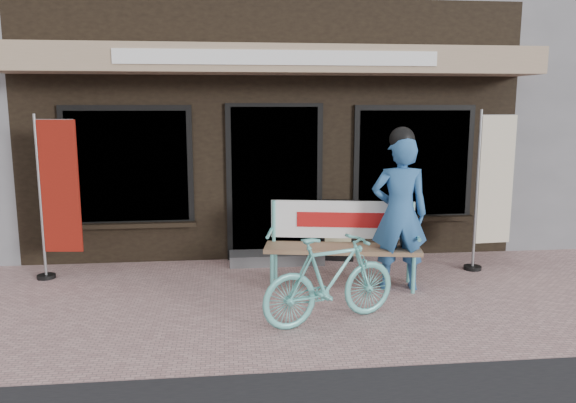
{
  "coord_description": "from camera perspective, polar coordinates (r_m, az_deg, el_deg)",
  "views": [
    {
      "loc": [
        -0.67,
        -5.79,
        2.19
      ],
      "look_at": [
        0.05,
        0.7,
        1.05
      ],
      "focal_mm": 35.0,
      "sensor_mm": 36.0,
      "label": 1
    }
  ],
  "objects": [
    {
      "name": "bicycle",
      "position": [
        5.7,
        4.34,
        -7.9
      ],
      "size": [
        1.55,
        0.9,
        0.9
      ],
      "primitive_type": "imported",
      "rotation": [
        0.0,
        0.0,
        1.91
      ],
      "color": "#63C2BB",
      "rests_on": "ground"
    },
    {
      "name": "person",
      "position": [
        6.74,
        11.27,
        -0.91
      ],
      "size": [
        0.72,
        0.52,
        1.93
      ],
      "rotation": [
        0.0,
        0.0,
        -0.14
      ],
      "color": "#2C5F9A",
      "rests_on": "ground"
    },
    {
      "name": "nobori_red",
      "position": [
        7.52,
        -22.41,
        0.58
      ],
      "size": [
        0.61,
        0.25,
        2.07
      ],
      "rotation": [
        0.0,
        0.0,
        -0.1
      ],
      "color": "gray",
      "rests_on": "ground"
    },
    {
      "name": "menu_stand",
      "position": [
        7.91,
        5.14,
        -2.87
      ],
      "size": [
        0.44,
        0.21,
        0.87
      ],
      "rotation": [
        0.0,
        0.0,
        -0.29
      ],
      "color": "black",
      "rests_on": "ground"
    },
    {
      "name": "storefront",
      "position": [
        10.81,
        -2.83,
        14.13
      ],
      "size": [
        7.0,
        6.77,
        6.0
      ],
      "color": "black",
      "rests_on": "ground"
    },
    {
      "name": "bench",
      "position": [
        6.89,
        5.52,
        -3.56
      ],
      "size": [
        1.92,
        0.81,
        1.01
      ],
      "rotation": [
        0.0,
        0.0,
        -0.19
      ],
      "color": "#63C2BB",
      "rests_on": "ground"
    },
    {
      "name": "nobori_cream",
      "position": [
        7.84,
        20.02,
        1.26
      ],
      "size": [
        0.62,
        0.25,
        2.12
      ],
      "rotation": [
        0.0,
        0.0,
        0.07
      ],
      "color": "gray",
      "rests_on": "ground"
    },
    {
      "name": "ground",
      "position": [
        6.23,
        0.28,
        -10.68
      ],
      "size": [
        70.0,
        70.0,
        0.0
      ],
      "primitive_type": "plane",
      "color": "tan",
      "rests_on": "ground"
    }
  ]
}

